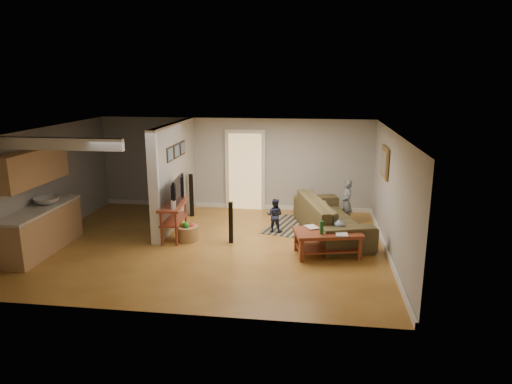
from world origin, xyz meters
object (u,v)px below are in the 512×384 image
speaker_right (191,195)px  toddler (274,232)px  sofa (330,234)px  toy_basket (187,232)px  tv_console (174,206)px  coffee_table (328,236)px  child (346,223)px  speaker_left (231,222)px

speaker_right → toddler: size_ratio=1.39×
sofa → toddler: size_ratio=3.54×
toy_basket → toddler: bearing=23.9°
toy_basket → tv_console: bearing=153.9°
coffee_table → child: bearing=77.2°
child → toy_basket: bearing=-78.8°
speaker_left → tv_console: bearing=168.5°
toy_basket → speaker_left: bearing=-0.7°
coffee_table → tv_console: (-3.44, 0.62, 0.33)m
coffee_table → speaker_right: (-3.50, 2.30, 0.16)m
tv_console → speaker_right: size_ratio=1.17×
coffee_table → child: 2.27m
speaker_right → toddler: speaker_right is taller
toy_basket → toddler: toy_basket is taller
tv_console → speaker_right: 1.68m
toy_basket → toddler: (1.89, 0.84, -0.19)m
speaker_right → toy_basket: size_ratio=2.24×
toy_basket → child: child is taller
speaker_left → toddler: bearing=39.7°
child → tv_console: bearing=-82.8°
speaker_right → toy_basket: bearing=-94.4°
speaker_left → speaker_right: bearing=123.1°
coffee_table → speaker_left: speaker_left is taller
tv_console → child: 4.29m
coffee_table → child: (0.50, 2.18, -0.41)m
coffee_table → toddler: size_ratio=1.80×
coffee_table → tv_console: tv_console is taller
sofa → coffee_table: (-0.10, -1.32, 0.41)m
speaker_left → toddler: speaker_left is taller
toddler → toy_basket: bearing=33.8°
coffee_table → speaker_left: (-2.10, 0.45, 0.06)m
coffee_table → speaker_right: size_ratio=1.30×
tv_console → child: (3.94, 1.55, -0.73)m
tv_console → speaker_left: size_ratio=1.41×
child → toddler: child is taller
speaker_left → toy_basket: speaker_left is taller
speaker_right → coffee_table: bearing=-49.9°
speaker_left → child: 3.16m
speaker_left → toy_basket: 1.04m
tv_console → toddler: bearing=11.3°
sofa → coffee_table: 1.39m
speaker_left → speaker_right: speaker_right is taller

